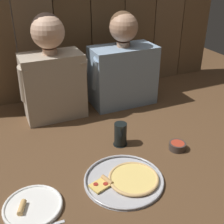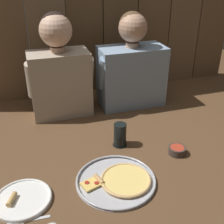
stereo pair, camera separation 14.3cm
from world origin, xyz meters
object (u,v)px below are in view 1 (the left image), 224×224
at_px(drinking_glass, 121,134).
at_px(diner_right, 123,66).
at_px(pizza_tray, 127,179).
at_px(dinner_plate, 33,206).
at_px(diner_left, 52,72).
at_px(dipping_bowl, 177,146).

bearing_deg(drinking_glass, diner_right, 63.09).
xyz_separation_m(pizza_tray, diner_right, (0.32, 0.71, 0.24)).
relative_size(dinner_plate, drinking_glass, 1.87).
height_order(diner_left, diner_right, diner_left).
xyz_separation_m(diner_left, diner_right, (0.45, -0.00, -0.03)).
bearing_deg(pizza_tray, drinking_glass, 70.17).
height_order(dinner_plate, drinking_glass, drinking_glass).
bearing_deg(dinner_plate, dipping_bowl, 7.70).
bearing_deg(diner_left, dipping_bowl, -51.90).
relative_size(drinking_glass, diner_right, 0.21).
xyz_separation_m(drinking_glass, diner_left, (-0.23, 0.44, 0.22)).
xyz_separation_m(pizza_tray, drinking_glass, (0.10, 0.26, 0.05)).
height_order(dinner_plate, dipping_bowl, dipping_bowl).
bearing_deg(diner_right, dipping_bowl, -88.23).
xyz_separation_m(drinking_glass, dipping_bowl, (0.24, -0.16, -0.04)).
distance_m(drinking_glass, diner_left, 0.54).
xyz_separation_m(pizza_tray, dinner_plate, (-0.40, 0.01, -0.00)).
relative_size(dinner_plate, diner_left, 0.38).
xyz_separation_m(dinner_plate, drinking_glass, (0.50, 0.26, 0.05)).
bearing_deg(dipping_bowl, dinner_plate, -172.30).
distance_m(pizza_tray, diner_right, 0.81).
relative_size(pizza_tray, diner_left, 0.57).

